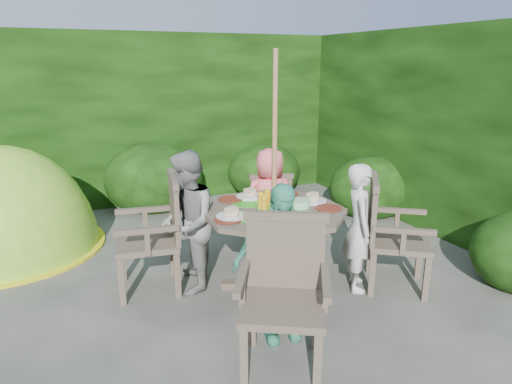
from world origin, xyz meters
name	(u,v)px	position (x,y,z in m)	size (l,w,h in m)	color
ground	(172,330)	(0.00, 0.00, 0.00)	(60.00, 60.00, 0.00)	#403F39
hedge_enclosure	(132,150)	(0.00, 1.33, 1.25)	(9.00, 9.00, 2.50)	black
patio_table	(274,222)	(1.08, 0.32, 0.67)	(1.79, 1.79, 0.95)	#473B2E
parasol_pole	(274,177)	(1.07, 0.32, 1.10)	(0.04, 0.04, 2.20)	#98683C
garden_chair_right	(389,233)	(2.08, -0.09, 0.55)	(0.80, 0.81, 1.02)	#473B2E
garden_chair_left	(157,232)	(0.08, 0.77, 0.56)	(0.66, 0.71, 1.05)	#473B2E
garden_chair_back	(269,207)	(1.52, 1.33, 0.45)	(0.61, 0.57, 0.85)	#473B2E
garden_chair_front	(284,290)	(0.65, -0.68, 0.55)	(0.81, 0.78, 1.03)	#473B2E
child_right	(360,227)	(1.81, 0.01, 0.61)	(0.44, 0.29, 1.21)	silver
child_left	(187,223)	(0.34, 0.64, 0.67)	(0.65, 0.50, 1.33)	gray
child_back	(270,203)	(1.39, 1.06, 0.60)	(0.59, 0.38, 1.21)	#FF6971
child_front	(280,263)	(0.76, -0.41, 0.63)	(0.73, 0.31, 1.25)	#51BF98
dome_tent	(10,250)	(-1.30, 2.39, 0.00)	(2.11, 2.11, 2.42)	#71DD2A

